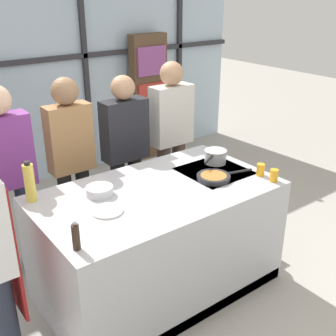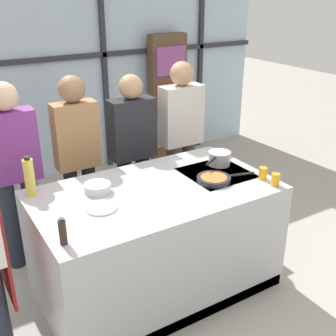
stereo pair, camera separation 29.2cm
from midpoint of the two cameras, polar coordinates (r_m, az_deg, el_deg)
name	(u,v)px [view 1 (the left image)]	position (r m, az deg, el deg)	size (l,w,h in m)	color
ground_plane	(158,286)	(3.74, -3.63, -15.70)	(18.00, 18.00, 0.00)	#ADA89E
back_window_wall	(25,73)	(5.45, -20.26, 12.00)	(6.40, 0.10, 2.80)	silver
bookshelf	(149,98)	(6.08, -3.99, 9.44)	(0.54, 0.19, 1.77)	brown
demo_island	(158,240)	(3.47, -3.80, -9.81)	(1.87, 1.07, 0.92)	#B7BABF
spectator_far_left	(8,173)	(3.72, -23.02, -0.66)	(0.43, 0.23, 1.68)	#232838
spectator_center_left	(71,156)	(3.86, -15.10, 1.50)	(0.39, 0.23, 1.67)	black
spectator_center_right	(125,148)	(4.10, -7.83, 2.63)	(0.44, 0.23, 1.62)	black
spectator_far_right	(171,133)	(4.37, -1.45, 4.79)	(0.44, 0.24, 1.69)	#47382D
frying_pan	(214,177)	(3.40, 3.87, -1.27)	(0.48, 0.27, 0.04)	#232326
saucepan	(215,156)	(3.70, 4.19, 1.57)	(0.34, 0.23, 0.12)	silver
white_plate	(107,211)	(2.98, -11.03, -5.79)	(0.22, 0.22, 0.01)	white
mixing_bowl	(100,190)	(3.21, -11.85, -3.04)	(0.21, 0.21, 0.07)	silver
oil_bottle	(30,183)	(3.21, -20.74, -1.90)	(0.08, 0.08, 0.31)	#E0CC4C
pepper_grinder	(76,236)	(2.59, -15.60, -8.99)	(0.05, 0.05, 0.19)	#332319
juice_glass_near	(274,175)	(3.42, 11.81, -1.03)	(0.07, 0.07, 0.10)	orange
juice_glass_far	(261,170)	(3.51, 10.12, -0.27)	(0.07, 0.07, 0.10)	orange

